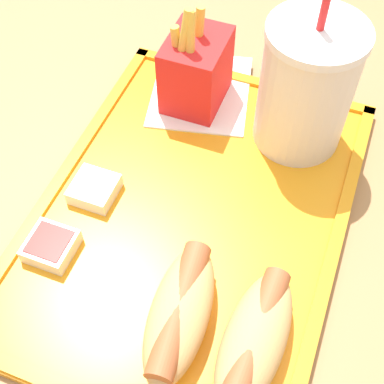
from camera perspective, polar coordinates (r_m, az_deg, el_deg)
name	(u,v)px	position (r m, az deg, el deg)	size (l,w,h in m)	color
dining_table	(216,354)	(0.83, 2.57, -16.89)	(1.13, 1.12, 0.70)	olive
food_tray	(192,213)	(0.51, 0.00, -2.26)	(0.39, 0.28, 0.01)	orange
paper_napkin	(201,91)	(0.61, 0.94, 10.74)	(0.15, 0.13, 0.00)	white
soda_cup	(306,87)	(0.53, 12.09, 10.88)	(0.09, 0.09, 0.17)	silver
hot_dog_far	(255,339)	(0.43, 6.71, -15.35)	(0.12, 0.05, 0.04)	tan
hot_dog_near	(180,312)	(0.43, -1.31, -12.72)	(0.13, 0.06, 0.04)	tan
fries_carton	(196,70)	(0.57, 0.38, 12.88)	(0.07, 0.06, 0.12)	red
sauce_cup_mayo	(94,189)	(0.52, -10.38, 0.36)	(0.04, 0.04, 0.02)	silver
sauce_cup_ketchup	(51,246)	(0.49, -14.83, -5.55)	(0.04, 0.04, 0.02)	silver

